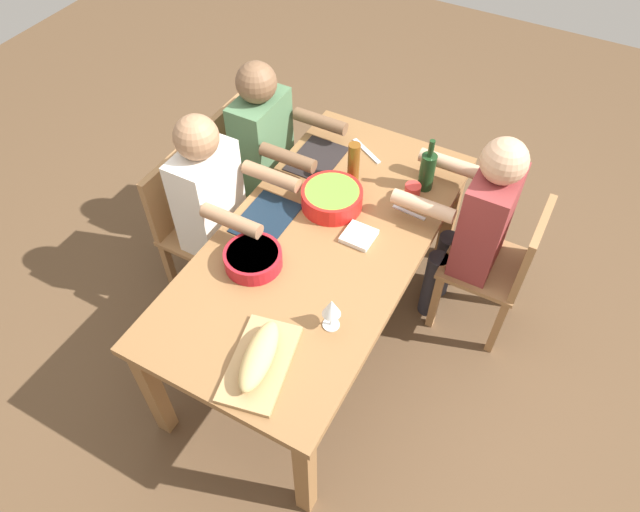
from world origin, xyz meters
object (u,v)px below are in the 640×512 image
object	(u,v)px
dining_table	(320,252)
cup_far_left	(412,192)
chair_far_left	(503,265)
diner_near_left	(269,148)
wine_bottle	(427,171)
napkin_stack	(359,236)
wine_glass	(331,308)
cutting_board	(260,363)
chair_near_center	(193,222)
beer_bottle	(354,163)
diner_far_left	(476,222)
chair_near_left	(245,168)
bread_loaf	(259,356)
serving_bowl_salad	(332,197)
serving_bowl_fruit	(253,258)
diner_near_center	(216,204)

from	to	relation	value
dining_table	cup_far_left	xyz separation A→B (m)	(-0.46, 0.26, 0.13)
chair_far_left	diner_near_left	world-z (taller)	diner_near_left
wine_bottle	napkin_stack	bearing A→B (deg)	-16.52
wine_glass	cutting_board	bearing A→B (deg)	-27.97
chair_near_center	cutting_board	xyz separation A→B (m)	(0.68, 0.88, 0.27)
cutting_board	beer_bottle	distance (m)	1.14
dining_table	wine_bottle	size ratio (longest dim) A/B	6.25
dining_table	diner_far_left	distance (m)	0.77
chair_far_left	wine_bottle	bearing A→B (deg)	-97.76
dining_table	wine_glass	distance (m)	0.51
cutting_board	wine_bottle	world-z (taller)	wine_bottle
chair_near_left	wine_bottle	bearing A→B (deg)	93.57
diner_near_left	cutting_board	bearing A→B (deg)	30.54
chair_far_left	diner_far_left	distance (m)	0.28
cup_far_left	diner_far_left	bearing A→B (deg)	96.19
bread_loaf	beer_bottle	world-z (taller)	beer_bottle
diner_near_left	wine_bottle	xyz separation A→B (m)	(-0.07, 0.88, 0.15)
serving_bowl_salad	wine_bottle	size ratio (longest dim) A/B	1.02
wine_bottle	cup_far_left	distance (m)	0.13
diner_near_left	cup_far_left	size ratio (longest dim) A/B	14.67
diner_far_left	napkin_stack	bearing A→B (deg)	-47.81
serving_bowl_fruit	wine_glass	world-z (taller)	wine_glass
diner_far_left	cutting_board	world-z (taller)	diner_far_left
dining_table	cutting_board	size ratio (longest dim) A/B	4.53
chair_near_center	diner_near_center	bearing A→B (deg)	90.00
cutting_board	chair_near_center	bearing A→B (deg)	-127.77
beer_bottle	wine_glass	size ratio (longest dim) A/B	1.33
diner_near_center	wine_bottle	distance (m)	1.05
cup_far_left	cutting_board	bearing A→B (deg)	-7.64
diner_far_left	serving_bowl_salad	bearing A→B (deg)	-67.39
chair_far_left	cutting_board	bearing A→B (deg)	-29.42
bread_loaf	cutting_board	bearing A→B (deg)	90.00
cutting_board	diner_near_left	bearing A→B (deg)	-149.46
wine_glass	chair_near_left	bearing A→B (deg)	-130.61
cup_far_left	bread_loaf	bearing A→B (deg)	-7.64
chair_far_left	diner_near_center	size ratio (longest dim) A/B	0.71
wine_bottle	wine_glass	distance (m)	0.95
chair_far_left	diner_near_center	world-z (taller)	diner_near_center
napkin_stack	diner_near_left	bearing A→B (deg)	-118.34
chair_far_left	beer_bottle	distance (m)	0.91
cutting_board	napkin_stack	distance (m)	0.78
diner_far_left	diner_near_left	distance (m)	1.18
chair_near_left	beer_bottle	bearing A→B (deg)	85.88
napkin_stack	cutting_board	bearing A→B (deg)	-3.11
serving_bowl_fruit	diner_near_left	bearing A→B (deg)	-152.44
diner_near_center	napkin_stack	bearing A→B (deg)	97.72
diner_far_left	beer_bottle	bearing A→B (deg)	-85.39
diner_far_left	wine_bottle	bearing A→B (deg)	-102.37
chair_far_left	chair_near_left	bearing A→B (deg)	-90.00
bread_loaf	wine_glass	xyz separation A→B (m)	(-0.29, 0.16, 0.05)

